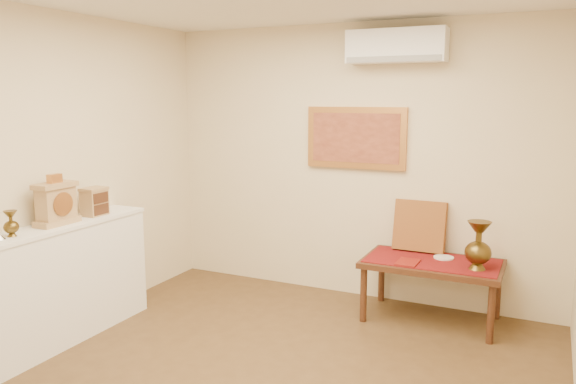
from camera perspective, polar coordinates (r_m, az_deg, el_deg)
The scene contains 14 objects.
wall_back at distance 5.60m, azimuth 6.96°, elevation 2.95°, with size 4.00×0.02×2.70m, color beige.
wall_left at distance 4.86m, azimuth -25.51°, elevation 1.08°, with size 0.02×4.50×2.70m, color beige.
brass_urn_small at distance 4.59m, azimuth -26.34°, elevation -2.57°, with size 0.11×0.11×0.25m, color brown, non-canonical shape.
table_cloth at distance 5.19m, azimuth 14.46°, elevation -6.78°, with size 1.14×0.59×0.01m, color maroon.
brass_urn_tall at distance 4.98m, azimuth 18.80°, elevation -4.67°, with size 0.22×0.22×0.50m, color brown, non-canonical shape.
plate at distance 5.28m, azimuth 15.53°, elevation -6.43°, with size 0.18×0.18×0.01m, color white.
menu at distance 5.07m, azimuth 12.07°, elevation -6.98°, with size 0.18×0.25×0.01m, color maroon.
cushion at distance 5.43m, azimuth 13.24°, elevation -3.37°, with size 0.48×0.10×0.48m, color maroon.
display_ledge at distance 4.92m, azimuth -23.47°, elevation -8.99°, with size 0.37×2.02×0.98m.
mantel_clock at distance 4.85m, azimuth -22.47°, elevation -1.06°, with size 0.17×0.36×0.41m.
wooden_chest at distance 5.13m, azimuth -19.07°, elevation -0.91°, with size 0.16×0.21×0.24m.
low_table at distance 5.21m, azimuth 14.43°, elevation -7.51°, with size 1.20×0.70×0.55m.
painting at distance 5.55m, azimuth 6.92°, elevation 5.49°, with size 1.00×0.06×0.60m.
ac_unit at distance 5.34m, azimuth 10.95°, elevation 14.34°, with size 0.90×0.25×0.30m.
Camera 1 is at (1.75, -3.03, 1.99)m, focal length 35.00 mm.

